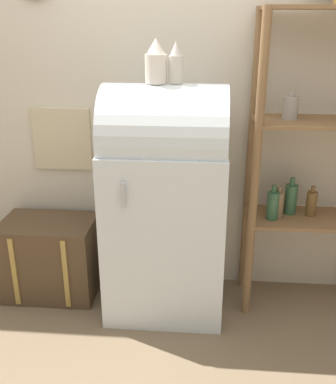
# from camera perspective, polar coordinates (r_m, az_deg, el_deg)

# --- Properties ---
(ground_plane) EXTENTS (12.00, 12.00, 0.00)m
(ground_plane) POSITION_cam_1_polar(r_m,az_deg,el_deg) (2.84, -0.77, -16.63)
(ground_plane) COLOR #7A664C
(wall_back) EXTENTS (7.00, 0.09, 2.70)m
(wall_back) POSITION_cam_1_polar(r_m,az_deg,el_deg) (2.84, 0.16, 13.32)
(wall_back) COLOR beige
(wall_back) RESTS_ON ground_plane
(refrigerator) EXTENTS (0.71, 0.63, 1.41)m
(refrigerator) POSITION_cam_1_polar(r_m,az_deg,el_deg) (2.69, -0.33, -0.93)
(refrigerator) COLOR silver
(refrigerator) RESTS_ON ground_plane
(suitcase_trunk) EXTENTS (0.60, 0.41, 0.52)m
(suitcase_trunk) POSITION_cam_1_polar(r_m,az_deg,el_deg) (3.11, -14.69, -8.02)
(suitcase_trunk) COLOR brown
(suitcase_trunk) RESTS_ON ground_plane
(shelf_unit) EXTENTS (0.78, 0.37, 1.80)m
(shelf_unit) POSITION_cam_1_polar(r_m,az_deg,el_deg) (2.75, 18.01, 4.78)
(shelf_unit) COLOR olive
(shelf_unit) RESTS_ON ground_plane
(vase_left) EXTENTS (0.12, 0.12, 0.23)m
(vase_left) POSITION_cam_1_polar(r_m,az_deg,el_deg) (2.50, -1.54, 16.11)
(vase_left) COLOR silver
(vase_left) RESTS_ON refrigerator
(vase_center) EXTENTS (0.08, 0.08, 0.22)m
(vase_center) POSITION_cam_1_polar(r_m,az_deg,el_deg) (2.50, 1.01, 15.98)
(vase_center) COLOR beige
(vase_center) RESTS_ON refrigerator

